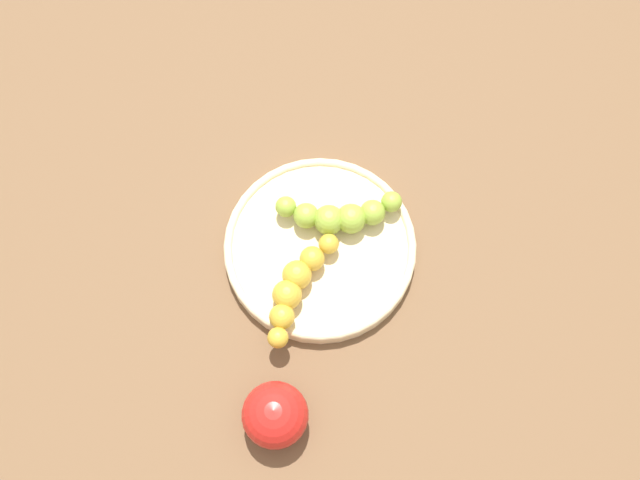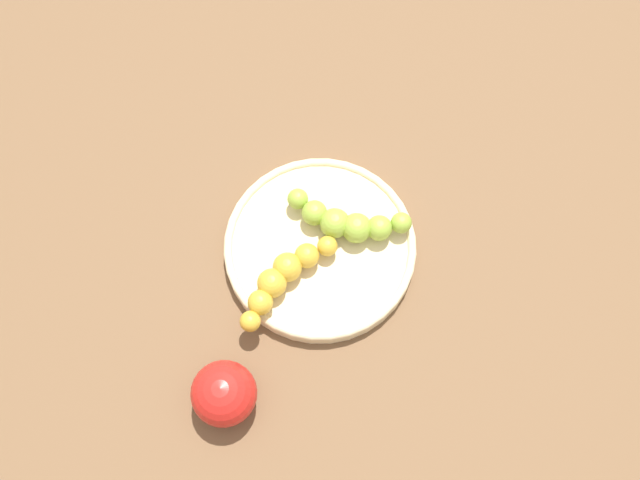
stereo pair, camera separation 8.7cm
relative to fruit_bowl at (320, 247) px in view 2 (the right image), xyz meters
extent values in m
plane|color=brown|center=(0.00, 0.00, -0.01)|extent=(2.40, 2.40, 0.00)
cylinder|color=beige|center=(0.00, 0.00, 0.00)|extent=(0.23, 0.23, 0.02)
torus|color=beige|center=(0.00, 0.00, 0.01)|extent=(0.23, 0.23, 0.01)
sphere|color=gold|center=(0.01, 0.00, 0.02)|extent=(0.02, 0.02, 0.02)
sphere|color=gold|center=(0.00, -0.02, 0.02)|extent=(0.03, 0.03, 0.03)
sphere|color=gold|center=(-0.01, -0.05, 0.02)|extent=(0.03, 0.03, 0.03)
sphere|color=gold|center=(-0.01, -0.07, 0.02)|extent=(0.03, 0.03, 0.03)
sphere|color=gold|center=(-0.01, -0.10, 0.02)|extent=(0.03, 0.03, 0.03)
sphere|color=gold|center=(0.00, -0.12, 0.02)|extent=(0.02, 0.02, 0.02)
sphere|color=#8CAD38|center=(-0.05, 0.02, 0.02)|extent=(0.02, 0.02, 0.02)
sphere|color=#8CAD38|center=(-0.03, 0.02, 0.02)|extent=(0.03, 0.03, 0.03)
sphere|color=#8CAD38|center=(0.00, 0.03, 0.02)|extent=(0.04, 0.04, 0.04)
sphere|color=#8CAD38|center=(0.02, 0.04, 0.02)|extent=(0.04, 0.04, 0.04)
sphere|color=#8CAD38|center=(0.04, 0.06, 0.02)|extent=(0.03, 0.03, 0.03)
sphere|color=#8CAD38|center=(0.06, 0.08, 0.02)|extent=(0.02, 0.02, 0.02)
sphere|color=red|center=(0.03, -0.20, 0.02)|extent=(0.07, 0.07, 0.07)
camera|label=1|loc=(0.11, -0.27, 0.84)|focal=42.40mm
camera|label=2|loc=(0.19, -0.23, 0.84)|focal=42.40mm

